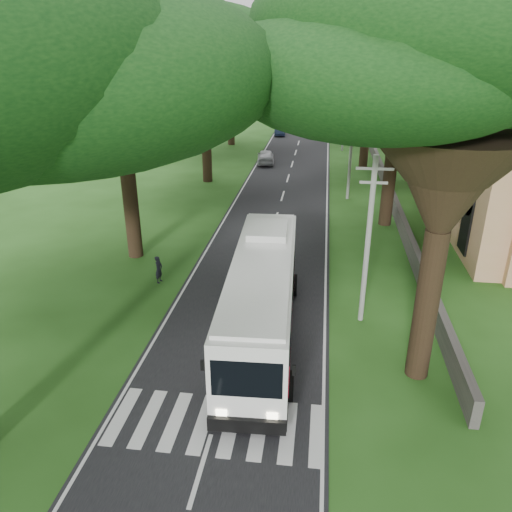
# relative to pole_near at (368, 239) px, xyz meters

# --- Properties ---
(ground) EXTENTS (140.00, 140.00, 0.00)m
(ground) POSITION_rel_pole_near_xyz_m (-5.50, -6.00, -4.18)
(ground) COLOR #214B15
(ground) RESTS_ON ground
(road) EXTENTS (8.00, 120.00, 0.04)m
(road) POSITION_rel_pole_near_xyz_m (-5.50, 19.00, -4.17)
(road) COLOR black
(road) RESTS_ON ground
(crosswalk) EXTENTS (8.00, 3.00, 0.01)m
(crosswalk) POSITION_rel_pole_near_xyz_m (-5.50, -8.00, -4.18)
(crosswalk) COLOR silver
(crosswalk) RESTS_ON ground
(property_wall) EXTENTS (0.35, 50.00, 1.20)m
(property_wall) POSITION_rel_pole_near_xyz_m (3.50, 18.00, -3.58)
(property_wall) COLOR #383533
(property_wall) RESTS_ON ground
(pole_near) EXTENTS (1.60, 0.24, 8.00)m
(pole_near) POSITION_rel_pole_near_xyz_m (0.00, 0.00, 0.00)
(pole_near) COLOR gray
(pole_near) RESTS_ON ground
(pole_mid) EXTENTS (1.60, 0.24, 8.00)m
(pole_mid) POSITION_rel_pole_near_xyz_m (0.00, 20.00, 0.00)
(pole_mid) COLOR gray
(pole_mid) RESTS_ON ground
(pole_far) EXTENTS (1.60, 0.24, 8.00)m
(pole_far) POSITION_rel_pole_near_xyz_m (0.00, 40.00, 0.00)
(pole_far) COLOR gray
(pole_far) RESTS_ON ground
(tree_l_mida) EXTENTS (15.36, 15.36, 14.12)m
(tree_l_mida) POSITION_rel_pole_near_xyz_m (-13.50, 6.00, 6.60)
(tree_l_mida) COLOR black
(tree_l_mida) RESTS_ON ground
(tree_l_midb) EXTENTS (13.00, 13.00, 15.45)m
(tree_l_midb) POSITION_rel_pole_near_xyz_m (-13.00, 24.00, 8.31)
(tree_l_midb) COLOR black
(tree_l_midb) RESTS_ON ground
(tree_l_far) EXTENTS (14.49, 14.49, 15.42)m
(tree_l_far) POSITION_rel_pole_near_xyz_m (-14.00, 42.00, 8.04)
(tree_l_far) COLOR black
(tree_l_far) RESTS_ON ground
(tree_r_near) EXTENTS (13.61, 13.61, 15.67)m
(tree_r_near) POSITION_rel_pole_near_xyz_m (2.00, -4.00, 8.42)
(tree_r_near) COLOR black
(tree_r_near) RESTS_ON ground
(tree_r_mida) EXTENTS (13.86, 13.86, 13.82)m
(tree_r_mida) POSITION_rel_pole_near_xyz_m (2.50, 14.00, 6.57)
(tree_r_mida) COLOR black
(tree_r_mida) RESTS_ON ground
(tree_r_midb) EXTENTS (12.44, 12.44, 15.24)m
(tree_r_midb) POSITION_rel_pole_near_xyz_m (2.00, 32.00, 8.18)
(tree_r_midb) COLOR black
(tree_r_midb) RESTS_ON ground
(tree_r_far) EXTENTS (12.49, 12.49, 13.51)m
(tree_r_far) POSITION_rel_pole_near_xyz_m (3.00, 50.00, 6.51)
(tree_r_far) COLOR black
(tree_r_far) RESTS_ON ground
(coach_bus) EXTENTS (3.46, 12.95, 3.79)m
(coach_bus) POSITION_rel_pole_near_xyz_m (-4.55, -1.97, -2.14)
(coach_bus) COLOR white
(coach_bus) RESTS_ON ground
(distant_car_a) EXTENTS (2.23, 4.55, 1.50)m
(distant_car_a) POSITION_rel_pole_near_xyz_m (-8.37, 31.92, -3.40)
(distant_car_a) COLOR #A5A6AA
(distant_car_a) RESTS_ON road
(distant_car_b) EXTENTS (1.89, 4.25, 1.35)m
(distant_car_b) POSITION_rel_pole_near_xyz_m (-8.50, 49.55, -3.47)
(distant_car_b) COLOR navy
(distant_car_b) RESTS_ON road
(distant_car_c) EXTENTS (1.76, 4.34, 1.26)m
(distant_car_c) POSITION_rel_pole_near_xyz_m (-4.36, 54.74, -3.52)
(distant_car_c) COLOR maroon
(distant_car_c) RESTS_ON road
(pedestrian) EXTENTS (0.45, 0.61, 1.55)m
(pedestrian) POSITION_rel_pole_near_xyz_m (-10.88, 2.61, -3.40)
(pedestrian) COLOR black
(pedestrian) RESTS_ON ground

